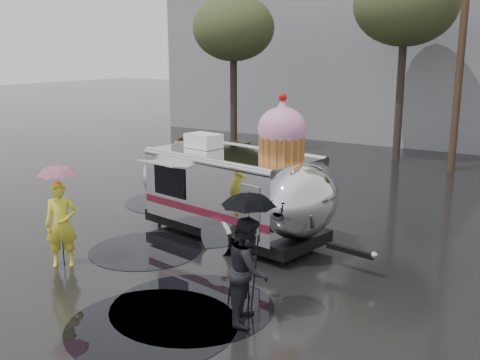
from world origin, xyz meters
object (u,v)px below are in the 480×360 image
Objects in this scene: person_right at (249,270)px; tripod at (243,263)px; airstream_trailer at (236,187)px; person_left at (61,224)px.

tripod is (-0.41, 0.47, -0.12)m from person_right.
airstream_trailer is at bearing 119.95° from tripod.
airstream_trailer is 4.87× the size of tripod.
airstream_trailer reaches higher than tripod.
tripod is at bearing -37.15° from person_left.
airstream_trailer is 3.68× the size of person_right.
person_left is at bearing 66.88° from person_right.
person_left is 1.00× the size of person_right.
person_left is 4.74m from person_right.
person_left reaches higher than tripod.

